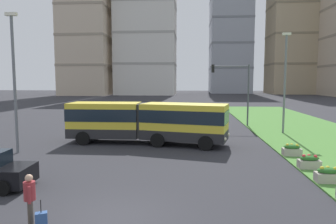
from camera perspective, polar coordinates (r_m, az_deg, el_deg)
The scene contains 15 objects.
ground_plane at distance 11.32m, azimuth -10.15°, elevation -18.71°, with size 260.00×260.00×0.00m, color #2D2D33.
articulated_bus at distance 23.00m, azimuth -3.96°, elevation -1.74°, with size 11.91×4.09×3.00m.
car_navy_sedan at distance 36.04m, azimuth -9.83°, elevation -0.50°, with size 4.60×2.49×1.58m.
pedestrian_crossing at distance 11.12m, azimuth -23.97°, elevation -14.02°, with size 0.36×0.53×1.74m.
rolling_suitcase at distance 11.01m, azimuth -22.15°, elevation -18.00°, with size 0.43×0.37×0.97m.
flower_planter_1 at distance 16.08m, azimuth 27.24°, elevation -10.18°, with size 1.10×0.56×0.74m.
flower_planter_2 at distance 18.10m, azimuth 24.42°, elevation -8.29°, with size 1.10×0.56×0.74m.
flower_planter_3 at distance 20.68m, azimuth 21.72°, elevation -6.46°, with size 1.10×0.56×0.74m.
traffic_light_far_right at distance 32.30m, azimuth 12.31°, elevation 5.01°, with size 3.95×0.28×6.25m.
streetlight_left at distance 22.04m, azimuth -26.32°, elevation 5.73°, with size 0.70×0.28×8.85m.
streetlight_median at distance 28.82m, azimuth 20.61°, elevation 5.70°, with size 0.70×0.28×8.70m.
apartment_tower_west at distance 106.54m, azimuth -14.53°, elevation 17.52°, with size 14.89×17.75×53.07m.
apartment_tower_westcentre at distance 104.70m, azimuth -3.98°, elevation 16.15°, with size 18.99×16.19×46.79m.
apartment_tower_centre at distance 119.74m, azimuth 11.26°, elevation 13.75°, with size 14.25×19.14×42.66m.
apartment_tower_eastcentre at distance 117.88m, azimuth 21.96°, elevation 14.98°, with size 15.54×14.54×48.38m.
Camera 1 is at (2.60, -9.97, 4.69)m, focal length 33.32 mm.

